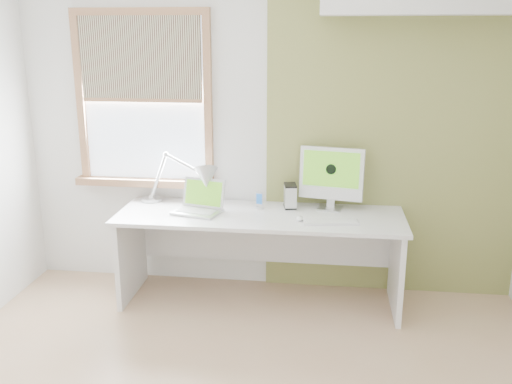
% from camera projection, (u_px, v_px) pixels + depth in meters
% --- Properties ---
extents(room, '(4.04, 3.54, 2.64)m').
position_uv_depth(room, '(230.00, 191.00, 2.85)').
color(room, tan).
rests_on(room, ground).
extents(accent_wall, '(2.00, 0.02, 2.60)m').
position_uv_depth(accent_wall, '(394.00, 135.00, 4.39)').
color(accent_wall, olive).
rests_on(accent_wall, room).
extents(window, '(1.20, 0.14, 1.42)m').
position_uv_depth(window, '(143.00, 101.00, 4.54)').
color(window, '#916241').
rests_on(window, room).
extents(desk, '(2.20, 0.70, 0.73)m').
position_uv_depth(desk, '(261.00, 235.00, 4.43)').
color(desk, white).
rests_on(desk, room).
extents(desk_lamp, '(0.72, 0.39, 0.42)m').
position_uv_depth(desk_lamp, '(195.00, 180.00, 4.45)').
color(desk_lamp, silver).
rests_on(desk_lamp, desk).
extents(laptop, '(0.41, 0.36, 0.25)m').
position_uv_depth(laptop, '(200.00, 204.00, 4.38)').
color(laptop, silver).
rests_on(laptop, desk).
extents(phone_dock, '(0.09, 0.09, 0.14)m').
position_uv_depth(phone_dock, '(259.00, 204.00, 4.46)').
color(phone_dock, silver).
rests_on(phone_dock, desk).
extents(external_drive, '(0.12, 0.16, 0.19)m').
position_uv_depth(external_drive, '(290.00, 196.00, 4.46)').
color(external_drive, silver).
rests_on(external_drive, desk).
extents(imac, '(0.51, 0.21, 0.49)m').
position_uv_depth(imac, '(331.00, 175.00, 4.39)').
color(imac, silver).
rests_on(imac, desk).
extents(keyboard, '(0.42, 0.16, 0.02)m').
position_uv_depth(keyboard, '(331.00, 222.00, 4.12)').
color(keyboard, white).
rests_on(keyboard, desk).
extents(mouse, '(0.06, 0.10, 0.03)m').
position_uv_depth(mouse, '(300.00, 218.00, 4.18)').
color(mouse, white).
rests_on(mouse, desk).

